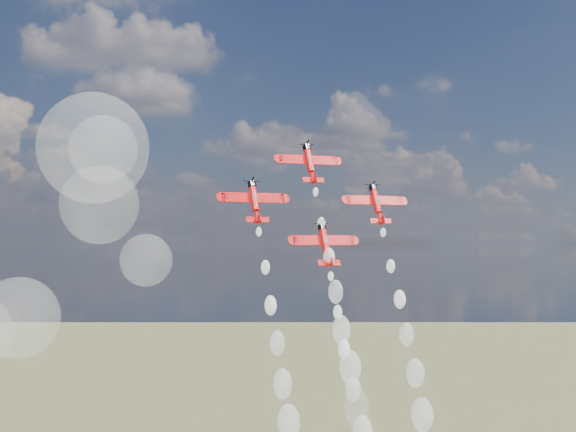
# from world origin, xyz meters

# --- Properties ---
(plane_lead) EXTENTS (12.51, 6.23, 8.31)m
(plane_lead) POSITION_xyz_m (-1.09, 10.32, 114.07)
(plane_lead) COLOR red
(plane_lead) RESTS_ON ground
(plane_left) EXTENTS (12.51, 6.23, 8.31)m
(plane_left) POSITION_xyz_m (-13.89, 6.41, 106.01)
(plane_left) COLOR red
(plane_left) RESTS_ON ground
(plane_right) EXTENTS (12.51, 6.23, 8.31)m
(plane_right) POSITION_xyz_m (11.71, 6.41, 106.01)
(plane_right) COLOR red
(plane_right) RESTS_ON ground
(plane_slot) EXTENTS (12.51, 6.23, 8.31)m
(plane_slot) POSITION_xyz_m (-1.09, 2.49, 97.95)
(plane_slot) COLOR red
(plane_slot) RESTS_ON ground
(smoke_trail_lead) EXTENTS (5.37, 28.25, 53.64)m
(smoke_trail_lead) POSITION_xyz_m (-1.01, -12.48, 67.55)
(smoke_trail_lead) COLOR white
(smoke_trail_lead) RESTS_ON plane_lead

